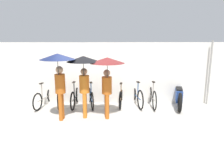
# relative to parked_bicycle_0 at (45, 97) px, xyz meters

# --- Properties ---
(ground_plane) EXTENTS (30.00, 30.00, 0.00)m
(ground_plane) POSITION_rel_parked_bicycle_0_xyz_m (2.05, -1.62, -0.35)
(ground_plane) COLOR #B7B2A8
(back_wall) EXTENTS (13.12, 0.12, 2.40)m
(back_wall) POSITION_rel_parked_bicycle_0_xyz_m (2.05, 0.36, 0.85)
(back_wall) COLOR silver
(back_wall) RESTS_ON ground
(parked_bicycle_0) EXTENTS (0.54, 1.69, 0.98)m
(parked_bicycle_0) POSITION_rel_parked_bicycle_0_xyz_m (0.00, 0.00, 0.00)
(parked_bicycle_0) COLOR black
(parked_bicycle_0) RESTS_ON ground
(parked_bicycle_1) EXTENTS (0.44, 1.77, 1.00)m
(parked_bicycle_1) POSITION_rel_parked_bicycle_0_xyz_m (0.58, 0.04, 0.05)
(parked_bicycle_1) COLOR black
(parked_bicycle_1) RESTS_ON ground
(parked_bicycle_2) EXTENTS (0.44, 1.66, 0.99)m
(parked_bicycle_2) POSITION_rel_parked_bicycle_0_xyz_m (1.17, -0.02, 0.02)
(parked_bicycle_2) COLOR black
(parked_bicycle_2) RESTS_ON ground
(parked_bicycle_3) EXTENTS (0.50, 1.73, 0.99)m
(parked_bicycle_3) POSITION_rel_parked_bicycle_0_xyz_m (1.76, -0.04, 0.02)
(parked_bicycle_3) COLOR black
(parked_bicycle_3) RESTS_ON ground
(parked_bicycle_4) EXTENTS (0.44, 1.65, 1.02)m
(parked_bicycle_4) POSITION_rel_parked_bicycle_0_xyz_m (2.34, 0.07, 0.01)
(parked_bicycle_4) COLOR black
(parked_bicycle_4) RESTS_ON ground
(parked_bicycle_5) EXTENTS (0.44, 1.66, 1.07)m
(parked_bicycle_5) POSITION_rel_parked_bicycle_0_xyz_m (2.93, 0.07, 0.01)
(parked_bicycle_5) COLOR black
(parked_bicycle_5) RESTS_ON ground
(parked_bicycle_6) EXTENTS (0.45, 1.76, 0.98)m
(parked_bicycle_6) POSITION_rel_parked_bicycle_0_xyz_m (3.51, 0.06, 0.04)
(parked_bicycle_6) COLOR black
(parked_bicycle_6) RESTS_ON ground
(parked_bicycle_7) EXTENTS (0.44, 1.73, 1.00)m
(parked_bicycle_7) POSITION_rel_parked_bicycle_0_xyz_m (4.10, -0.03, 0.03)
(parked_bicycle_7) COLOR black
(parked_bicycle_7) RESTS_ON ground
(pedestrian_leading) EXTENTS (1.06, 1.06, 2.14)m
(pedestrian_leading) POSITION_rel_parked_bicycle_0_xyz_m (0.92, -1.47, 1.35)
(pedestrian_leading) COLOR #B25619
(pedestrian_leading) RESTS_ON ground
(pedestrian_center) EXTENTS (1.03, 1.03, 2.04)m
(pedestrian_center) POSITION_rel_parked_bicycle_0_xyz_m (1.66, -1.26, 1.27)
(pedestrian_center) COLOR #C66B1E
(pedestrian_center) RESTS_ON ground
(pedestrian_trailing) EXTENTS (1.07, 1.07, 2.01)m
(pedestrian_trailing) POSITION_rel_parked_bicycle_0_xyz_m (2.40, -1.35, 1.26)
(pedestrian_trailing) COLOR #B25619
(pedestrian_trailing) RESTS_ON ground
(motorcycle) EXTENTS (0.78, 2.12, 0.92)m
(motorcycle) POSITION_rel_parked_bicycle_0_xyz_m (5.12, -0.06, 0.05)
(motorcycle) COLOR black
(motorcycle) RESTS_ON ground
(awning_pole) EXTENTS (0.07, 0.07, 2.48)m
(awning_pole) POSITION_rel_parked_bicycle_0_xyz_m (6.31, 0.12, 0.89)
(awning_pole) COLOR gray
(awning_pole) RESTS_ON ground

